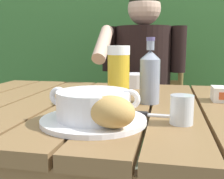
% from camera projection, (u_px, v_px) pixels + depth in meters
% --- Properties ---
extents(dining_table, '(1.39, 0.92, 0.72)m').
position_uv_depth(dining_table, '(128.00, 127.00, 0.95)').
color(dining_table, brown).
rests_on(dining_table, ground_plane).
extents(hedge_backdrop, '(3.41, 0.92, 2.58)m').
position_uv_depth(hedge_backdrop, '(131.00, 18.00, 2.46)').
color(hedge_backdrop, '#3C7134').
rests_on(hedge_backdrop, ground_plane).
extents(chair_near_diner, '(0.50, 0.42, 1.00)m').
position_uv_depth(chair_near_diner, '(144.00, 109.00, 1.84)').
color(chair_near_diner, brown).
rests_on(chair_near_diner, ground_plane).
extents(person_eating, '(0.48, 0.47, 1.23)m').
position_uv_depth(person_eating, '(142.00, 78.00, 1.61)').
color(person_eating, black).
rests_on(person_eating, ground_plane).
extents(serving_plate, '(0.27, 0.27, 0.01)m').
position_uv_depth(serving_plate, '(94.00, 120.00, 0.71)').
color(serving_plate, white).
rests_on(serving_plate, dining_table).
extents(soup_bowl, '(0.24, 0.19, 0.08)m').
position_uv_depth(soup_bowl, '(94.00, 104.00, 0.70)').
color(soup_bowl, white).
rests_on(soup_bowl, serving_plate).
extents(bread_roll, '(0.13, 0.11, 0.07)m').
position_uv_depth(bread_roll, '(112.00, 112.00, 0.62)').
color(bread_roll, tan).
rests_on(bread_roll, serving_plate).
extents(beer_glass, '(0.07, 0.07, 0.19)m').
position_uv_depth(beer_glass, '(119.00, 75.00, 0.90)').
color(beer_glass, gold).
rests_on(beer_glass, dining_table).
extents(beer_bottle, '(0.07, 0.07, 0.22)m').
position_uv_depth(beer_bottle, '(150.00, 76.00, 0.92)').
color(beer_bottle, gray).
rests_on(beer_bottle, dining_table).
extents(water_glass_small, '(0.06, 0.06, 0.07)m').
position_uv_depth(water_glass_small, '(182.00, 110.00, 0.69)').
color(water_glass_small, silver).
rests_on(water_glass_small, dining_table).
extents(table_knife, '(0.15, 0.03, 0.01)m').
position_uv_depth(table_knife, '(147.00, 114.00, 0.77)').
color(table_knife, silver).
rests_on(table_knife, dining_table).
extents(diner_bowl, '(0.14, 0.14, 0.06)m').
position_uv_depth(diner_bowl, '(136.00, 80.00, 1.28)').
color(diner_bowl, white).
rests_on(diner_bowl, dining_table).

